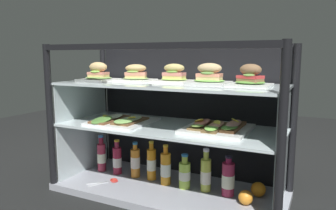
{
  "coord_description": "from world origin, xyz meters",
  "views": [
    {
      "loc": [
        0.81,
        -1.63,
        0.81
      ],
      "look_at": [
        0.0,
        0.0,
        0.53
      ],
      "focal_mm": 34.35,
      "sensor_mm": 36.0,
      "label": 1
    }
  ],
  "objects_px": {
    "plated_roll_sandwich_mid_left": "(98,75)",
    "juice_bottle_tucked_behind": "(117,160)",
    "plated_roll_sandwich_right_of_center": "(136,75)",
    "juice_bottle_near_post": "(102,156)",
    "open_sandwich_tray_mid_right": "(217,127)",
    "juice_bottle_front_second": "(185,174)",
    "plated_roll_sandwich_far_right": "(209,77)",
    "juice_bottle_back_left": "(228,179)",
    "kitchen_scissors": "(110,181)",
    "juice_bottle_front_fourth": "(206,174)",
    "juice_bottle_front_right_end": "(152,164)",
    "orange_fruit_near_left_post": "(246,197)",
    "plated_roll_sandwich_mid_right": "(174,76)",
    "juice_bottle_back_right": "(135,162)",
    "juice_bottle_back_center": "(166,168)",
    "plated_roll_sandwich_center": "(250,79)",
    "orange_fruit_beside_bottles": "(258,189)",
    "open_sandwich_tray_left_of_center": "(120,120)"
  },
  "relations": [
    {
      "from": "plated_roll_sandwich_far_right",
      "to": "plated_roll_sandwich_center",
      "type": "height_order",
      "value": "plated_roll_sandwich_far_right"
    },
    {
      "from": "juice_bottle_front_right_end",
      "to": "juice_bottle_tucked_behind",
      "type": "bearing_deg",
      "value": -176.83
    },
    {
      "from": "juice_bottle_tucked_behind",
      "to": "orange_fruit_beside_bottles",
      "type": "relative_size",
      "value": 2.82
    },
    {
      "from": "plated_roll_sandwich_far_right",
      "to": "juice_bottle_back_center",
      "type": "distance_m",
      "value": 0.62
    },
    {
      "from": "juice_bottle_front_second",
      "to": "juice_bottle_back_left",
      "type": "relative_size",
      "value": 0.9
    },
    {
      "from": "juice_bottle_back_left",
      "to": "kitchen_scissors",
      "type": "relative_size",
      "value": 1.25
    },
    {
      "from": "plated_roll_sandwich_far_right",
      "to": "open_sandwich_tray_mid_right",
      "type": "height_order",
      "value": "plated_roll_sandwich_far_right"
    },
    {
      "from": "plated_roll_sandwich_center",
      "to": "open_sandwich_tray_left_of_center",
      "type": "bearing_deg",
      "value": -174.41
    },
    {
      "from": "plated_roll_sandwich_center",
      "to": "juice_bottle_tucked_behind",
      "type": "relative_size",
      "value": 0.91
    },
    {
      "from": "juice_bottle_front_fourth",
      "to": "plated_roll_sandwich_mid_left",
      "type": "bearing_deg",
      "value": -172.66
    },
    {
      "from": "plated_roll_sandwich_mid_left",
      "to": "juice_bottle_back_left",
      "type": "relative_size",
      "value": 0.89
    },
    {
      "from": "orange_fruit_beside_bottles",
      "to": "orange_fruit_near_left_post",
      "type": "bearing_deg",
      "value": -107.33
    },
    {
      "from": "plated_roll_sandwich_mid_left",
      "to": "juice_bottle_near_post",
      "type": "height_order",
      "value": "plated_roll_sandwich_mid_left"
    },
    {
      "from": "juice_bottle_front_right_end",
      "to": "juice_bottle_front_fourth",
      "type": "height_order",
      "value": "juice_bottle_front_fourth"
    },
    {
      "from": "juice_bottle_front_right_end",
      "to": "plated_roll_sandwich_mid_right",
      "type": "bearing_deg",
      "value": 3.12
    },
    {
      "from": "plated_roll_sandwich_right_of_center",
      "to": "juice_bottle_back_left",
      "type": "xyz_separation_m",
      "value": [
        0.59,
        0.0,
        -0.56
      ]
    },
    {
      "from": "plated_roll_sandwich_far_right",
      "to": "juice_bottle_back_left",
      "type": "bearing_deg",
      "value": 11.72
    },
    {
      "from": "plated_roll_sandwich_right_of_center",
      "to": "juice_bottle_near_post",
      "type": "xyz_separation_m",
      "value": [
        -0.29,
        0.01,
        -0.55
      ]
    },
    {
      "from": "open_sandwich_tray_mid_right",
      "to": "juice_bottle_front_right_end",
      "type": "bearing_deg",
      "value": 173.62
    },
    {
      "from": "open_sandwich_tray_mid_right",
      "to": "juice_bottle_back_right",
      "type": "relative_size",
      "value": 1.57
    },
    {
      "from": "juice_bottle_back_center",
      "to": "kitchen_scissors",
      "type": "bearing_deg",
      "value": -159.19
    },
    {
      "from": "open_sandwich_tray_mid_right",
      "to": "orange_fruit_beside_bottles",
      "type": "relative_size",
      "value": 4.41
    },
    {
      "from": "juice_bottle_back_right",
      "to": "orange_fruit_beside_bottles",
      "type": "height_order",
      "value": "juice_bottle_back_right"
    },
    {
      "from": "juice_bottle_near_post",
      "to": "kitchen_scissors",
      "type": "relative_size",
      "value": 1.35
    },
    {
      "from": "plated_roll_sandwich_center",
      "to": "plated_roll_sandwich_mid_left",
      "type": "bearing_deg",
      "value": -176.08
    },
    {
      "from": "plated_roll_sandwich_mid_left",
      "to": "juice_bottle_front_second",
      "type": "height_order",
      "value": "plated_roll_sandwich_mid_left"
    },
    {
      "from": "plated_roll_sandwich_right_of_center",
      "to": "juice_bottle_near_post",
      "type": "distance_m",
      "value": 0.62
    },
    {
      "from": "plated_roll_sandwich_mid_right",
      "to": "juice_bottle_back_left",
      "type": "xyz_separation_m",
      "value": [
        0.35,
        -0.03,
        -0.56
      ]
    },
    {
      "from": "orange_fruit_near_left_post",
      "to": "juice_bottle_front_right_end",
      "type": "bearing_deg",
      "value": 172.04
    },
    {
      "from": "orange_fruit_beside_bottles",
      "to": "orange_fruit_near_left_post",
      "type": "height_order",
      "value": "orange_fruit_beside_bottles"
    },
    {
      "from": "juice_bottle_near_post",
      "to": "juice_bottle_back_center",
      "type": "bearing_deg",
      "value": -1.37
    },
    {
      "from": "plated_roll_sandwich_right_of_center",
      "to": "juice_bottle_back_center",
      "type": "xyz_separation_m",
      "value": [
        0.21,
        -0.01,
        -0.56
      ]
    },
    {
      "from": "open_sandwich_tray_mid_right",
      "to": "juice_bottle_front_fourth",
      "type": "relative_size",
      "value": 1.43
    },
    {
      "from": "plated_roll_sandwich_mid_right",
      "to": "juice_bottle_back_right",
      "type": "distance_m",
      "value": 0.62
    },
    {
      "from": "plated_roll_sandwich_center",
      "to": "juice_bottle_back_right",
      "type": "relative_size",
      "value": 0.91
    },
    {
      "from": "juice_bottle_front_right_end",
      "to": "juice_bottle_near_post",
      "type": "bearing_deg",
      "value": -177.57
    },
    {
      "from": "orange_fruit_beside_bottles",
      "to": "kitchen_scissors",
      "type": "relative_size",
      "value": 0.45
    },
    {
      "from": "plated_roll_sandwich_center",
      "to": "open_sandwich_tray_mid_right",
      "type": "relative_size",
      "value": 0.58
    },
    {
      "from": "juice_bottle_tucked_behind",
      "to": "juice_bottle_back_right",
      "type": "bearing_deg",
      "value": 3.66
    },
    {
      "from": "juice_bottle_tucked_behind",
      "to": "orange_fruit_near_left_post",
      "type": "xyz_separation_m",
      "value": [
        0.86,
        -0.07,
        -0.05
      ]
    },
    {
      "from": "plated_roll_sandwich_right_of_center",
      "to": "open_sandwich_tray_mid_right",
      "type": "distance_m",
      "value": 0.59
    },
    {
      "from": "juice_bottle_near_post",
      "to": "juice_bottle_back_left",
      "type": "bearing_deg",
      "value": -0.08
    },
    {
      "from": "plated_roll_sandwich_far_right",
      "to": "plated_roll_sandwich_mid_left",
      "type": "bearing_deg",
      "value": -175.07
    },
    {
      "from": "open_sandwich_tray_mid_right",
      "to": "juice_bottle_front_second",
      "type": "bearing_deg",
      "value": 174.08
    },
    {
      "from": "plated_roll_sandwich_mid_left",
      "to": "juice_bottle_tucked_behind",
      "type": "height_order",
      "value": "plated_roll_sandwich_mid_left"
    },
    {
      "from": "juice_bottle_front_second",
      "to": "orange_fruit_beside_bottles",
      "type": "xyz_separation_m",
      "value": [
        0.41,
        0.07,
        -0.04
      ]
    },
    {
      "from": "kitchen_scissors",
      "to": "juice_bottle_near_post",
      "type": "bearing_deg",
      "value": 141.0
    },
    {
      "from": "plated_roll_sandwich_mid_right",
      "to": "plated_roll_sandwich_far_right",
      "type": "xyz_separation_m",
      "value": [
        0.23,
        -0.05,
        0.0
      ]
    },
    {
      "from": "plated_roll_sandwich_mid_right",
      "to": "juice_bottle_front_second",
      "type": "relative_size",
      "value": 0.94
    },
    {
      "from": "plated_roll_sandwich_mid_left",
      "to": "orange_fruit_beside_bottles",
      "type": "xyz_separation_m",
      "value": [
        0.97,
        0.14,
        -0.61
      ]
    }
  ]
}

